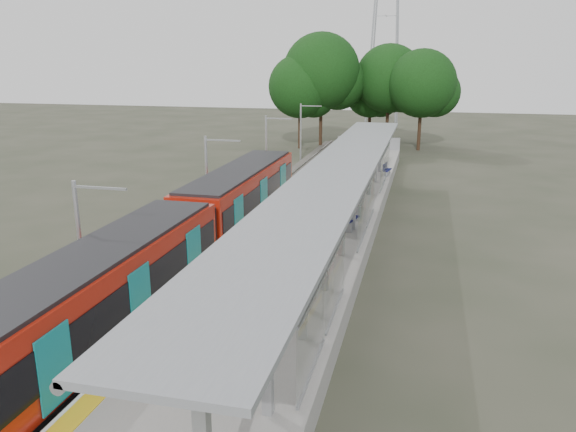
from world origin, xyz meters
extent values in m
cube|color=#59544C|center=(-4.50, 20.00, 0.12)|extent=(3.00, 70.00, 0.24)
cube|color=gray|center=(0.00, 20.00, 0.50)|extent=(6.00, 50.00, 1.00)
cube|color=yellow|center=(-2.55, 20.00, 1.01)|extent=(0.60, 50.00, 0.02)
cube|color=#9EA0A5|center=(0.00, 44.95, 1.60)|extent=(6.00, 0.10, 1.20)
cube|color=black|center=(-4.50, 5.34, 0.65)|extent=(2.50, 13.50, 0.70)
cube|color=#A41A0B|center=(-4.50, 5.34, 2.25)|extent=(2.65, 13.50, 2.50)
cube|color=black|center=(-4.50, 5.34, 2.30)|extent=(2.72, 12.96, 1.20)
cube|color=black|center=(-4.50, 5.34, 3.55)|extent=(2.40, 12.82, 0.15)
cube|color=#0C7178|center=(-3.14, 5.34, 2.10)|extent=(0.04, 1.30, 2.00)
cylinder|color=black|center=(-4.50, 0.61, 0.35)|extent=(2.20, 0.70, 0.70)
cube|color=black|center=(-4.50, 19.44, 0.65)|extent=(2.50, 13.50, 0.70)
cube|color=#A41A0B|center=(-4.50, 19.44, 2.25)|extent=(2.65, 13.50, 2.50)
cube|color=black|center=(-4.50, 19.44, 2.30)|extent=(2.72, 12.96, 1.20)
cube|color=black|center=(-4.50, 19.44, 3.55)|extent=(2.40, 12.82, 0.15)
cube|color=#0C7178|center=(-3.14, 19.44, 2.10)|extent=(0.04, 1.30, 2.00)
cylinder|color=black|center=(-4.50, 14.71, 0.35)|extent=(2.20, 0.70, 0.70)
cube|color=black|center=(-4.50, 12.39, 2.00)|extent=(2.30, 0.80, 2.40)
cube|color=#9EA0A5|center=(2.00, 2.00, 2.75)|extent=(0.25, 0.25, 3.50)
cube|color=#9EA0A5|center=(2.00, 6.00, 2.75)|extent=(0.25, 0.25, 3.50)
cube|color=#9EA0A5|center=(2.00, 10.00, 2.75)|extent=(0.25, 0.25, 3.50)
cube|color=#9EA0A5|center=(2.00, 14.00, 2.75)|extent=(0.25, 0.25, 3.50)
cube|color=#9EA0A5|center=(2.00, 18.00, 2.75)|extent=(0.25, 0.25, 3.50)
cube|color=#9EA0A5|center=(2.00, 22.00, 2.75)|extent=(0.25, 0.25, 3.50)
cube|color=#9EA0A5|center=(2.00, 26.00, 2.75)|extent=(0.25, 0.25, 3.50)
cube|color=#9EA0A5|center=(2.00, 30.00, 2.75)|extent=(0.25, 0.25, 3.50)
cube|color=#9EA0A5|center=(2.00, 34.00, 2.75)|extent=(0.25, 0.25, 3.50)
cube|color=gray|center=(1.60, 16.00, 4.58)|extent=(3.20, 38.00, 0.16)
cylinder|color=#9EA0A5|center=(0.05, 16.00, 4.50)|extent=(0.24, 38.00, 0.24)
cube|color=silver|center=(2.70, 4.00, 2.20)|extent=(0.05, 3.70, 2.20)
cube|color=silver|center=(2.70, 8.00, 2.20)|extent=(0.05, 3.70, 2.20)
cube|color=silver|center=(2.70, 16.00, 2.20)|extent=(0.05, 3.70, 2.20)
cube|color=silver|center=(2.70, 20.00, 2.20)|extent=(0.05, 3.70, 2.20)
cube|color=silver|center=(2.70, 28.00, 2.20)|extent=(0.05, 3.70, 2.20)
cube|color=silver|center=(2.70, 32.00, 2.20)|extent=(0.05, 3.70, 2.20)
cylinder|color=#382316|center=(-8.04, 50.40, 2.21)|extent=(0.36, 0.36, 4.43)
sphere|color=#134212|center=(-8.04, 50.40, 6.64)|extent=(6.73, 6.73, 6.73)
cylinder|color=#382316|center=(-5.97, 51.68, 2.72)|extent=(0.36, 0.36, 5.44)
sphere|color=#134212|center=(-5.97, 51.68, 8.17)|extent=(8.27, 8.27, 8.27)
cylinder|color=#382316|center=(-1.15, 56.97, 1.94)|extent=(0.36, 0.36, 3.88)
sphere|color=#134212|center=(-1.15, 56.97, 5.83)|extent=(5.90, 5.90, 5.90)
cylinder|color=#382316|center=(1.05, 54.62, 2.47)|extent=(0.36, 0.36, 4.93)
sphere|color=#134212|center=(1.05, 54.62, 7.40)|extent=(7.50, 7.50, 7.50)
cylinder|color=#382316|center=(4.64, 52.09, 2.34)|extent=(0.36, 0.36, 4.67)
sphere|color=#134212|center=(4.64, 52.09, 7.01)|extent=(7.10, 7.10, 7.10)
cylinder|color=#9EA0A5|center=(-6.30, 7.00, 2.70)|extent=(0.16, 0.16, 5.40)
cube|color=#9EA0A5|center=(-5.30, 7.00, 5.20)|extent=(2.00, 0.08, 0.08)
cylinder|color=#9EA0A5|center=(-6.30, 19.00, 2.70)|extent=(0.16, 0.16, 5.40)
cube|color=#9EA0A5|center=(-5.30, 19.00, 5.20)|extent=(2.00, 0.08, 0.08)
cylinder|color=#9EA0A5|center=(-6.30, 31.00, 2.70)|extent=(0.16, 0.16, 5.40)
cube|color=#9EA0A5|center=(-5.30, 31.00, 5.20)|extent=(2.00, 0.08, 0.08)
cylinder|color=#9EA0A5|center=(-6.30, 43.00, 2.70)|extent=(0.16, 0.16, 5.40)
cube|color=#9EA0A5|center=(-5.30, 43.00, 5.20)|extent=(2.00, 0.08, 0.08)
cube|color=#101151|center=(1.82, 18.07, 1.50)|extent=(0.87, 1.72, 0.07)
cube|color=#101151|center=(1.60, 18.07, 1.83)|extent=(0.45, 1.62, 0.61)
cube|color=#9EA0A5|center=(1.82, 17.41, 1.24)|extent=(0.44, 0.17, 0.48)
cube|color=#9EA0A5|center=(1.82, 18.73, 1.24)|extent=(0.44, 0.17, 0.48)
cube|color=#101151|center=(2.70, 32.63, 1.40)|extent=(0.60, 1.37, 0.05)
cube|color=#101151|center=(2.52, 32.63, 1.66)|extent=(0.26, 1.31, 0.48)
cube|color=#9EA0A5|center=(2.70, 32.10, 1.19)|extent=(0.36, 0.11, 0.39)
cube|color=#9EA0A5|center=(2.70, 33.15, 1.19)|extent=(0.36, 0.11, 0.39)
cylinder|color=beige|center=(1.42, 8.17, 1.76)|extent=(0.40, 0.40, 1.51)
cube|color=red|center=(1.42, 8.17, 2.66)|extent=(0.36, 0.15, 0.25)
cylinder|color=beige|center=(1.10, 17.21, 1.82)|extent=(0.44, 0.44, 1.65)
cube|color=red|center=(1.10, 17.21, 2.81)|extent=(0.39, 0.09, 0.27)
cylinder|color=#9EA0A5|center=(2.11, 19.72, 1.40)|extent=(0.47, 0.47, 0.81)
camera|label=1|loc=(5.34, -9.53, 9.40)|focal=35.00mm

